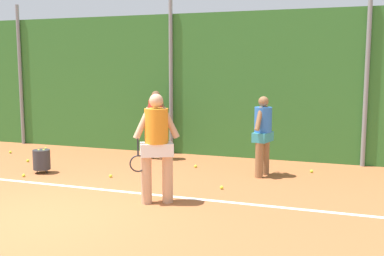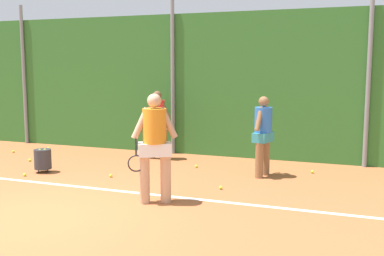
% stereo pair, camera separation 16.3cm
% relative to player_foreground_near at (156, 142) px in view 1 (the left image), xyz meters
% --- Properties ---
extents(ground_plane, '(24.94, 24.94, 0.00)m').
position_rel_player_foreground_near_xyz_m(ground_plane, '(-1.40, 0.32, -1.02)').
color(ground_plane, '#A85B33').
extents(hedge_fence_backdrop, '(16.21, 0.25, 3.56)m').
position_rel_player_foreground_near_xyz_m(hedge_fence_backdrop, '(-1.40, 4.32, 0.76)').
color(hedge_fence_backdrop, '#33702D').
rests_on(hedge_fence_backdrop, ground_plane).
extents(fence_post_left, '(0.10, 0.10, 3.98)m').
position_rel_player_foreground_near_xyz_m(fence_post_left, '(-6.08, 4.14, 0.97)').
color(fence_post_left, gray).
rests_on(fence_post_left, ground_plane).
extents(fence_post_center, '(0.10, 0.10, 3.98)m').
position_rel_player_foreground_near_xyz_m(fence_post_center, '(-1.40, 4.14, 0.97)').
color(fence_post_center, gray).
rests_on(fence_post_center, ground_plane).
extents(fence_post_right, '(0.10, 0.10, 3.98)m').
position_rel_player_foreground_near_xyz_m(fence_post_right, '(3.27, 4.14, 0.97)').
color(fence_post_right, gray).
rests_on(fence_post_right, ground_plane).
extents(court_baseline_paint, '(11.85, 0.10, 0.01)m').
position_rel_player_foreground_near_xyz_m(court_baseline_paint, '(-1.40, 0.41, -1.01)').
color(court_baseline_paint, white).
rests_on(court_baseline_paint, ground_plane).
extents(player_foreground_near, '(0.72, 0.53, 1.82)m').
position_rel_player_foreground_near_xyz_m(player_foreground_near, '(0.00, 0.00, 0.00)').
color(player_foreground_near, tan).
rests_on(player_foreground_near, ground_plane).
extents(player_midcourt, '(0.38, 0.77, 1.65)m').
position_rel_player_foreground_near_xyz_m(player_midcourt, '(1.30, 2.45, -0.09)').
color(player_midcourt, '#8C603D').
rests_on(player_midcourt, ground_plane).
extents(player_backcourt_far, '(0.70, 0.36, 1.66)m').
position_rel_player_foreground_near_xyz_m(player_backcourt_far, '(-1.47, 3.33, -0.08)').
color(player_backcourt_far, brown).
rests_on(player_backcourt_far, ground_plane).
extents(ball_hopper, '(0.36, 0.36, 0.51)m').
position_rel_player_foreground_near_xyz_m(ball_hopper, '(-3.17, 1.17, -0.73)').
color(ball_hopper, '#2D2D33').
rests_on(ball_hopper, ground_plane).
extents(tennis_ball_1, '(0.07, 0.07, 0.07)m').
position_rel_player_foreground_near_xyz_m(tennis_ball_1, '(-5.37, 2.75, -0.99)').
color(tennis_ball_1, '#CCDB33').
rests_on(tennis_ball_1, ground_plane).
extents(tennis_ball_2, '(0.07, 0.07, 0.07)m').
position_rel_player_foreground_near_xyz_m(tennis_ball_2, '(0.79, 1.17, -0.99)').
color(tennis_ball_2, '#CCDB33').
rests_on(tennis_ball_2, ground_plane).
extents(tennis_ball_3, '(0.07, 0.07, 0.07)m').
position_rel_player_foreground_near_xyz_m(tennis_ball_3, '(-3.30, 0.74, -0.99)').
color(tennis_ball_3, '#CCDB33').
rests_on(tennis_ball_3, ground_plane).
extents(tennis_ball_4, '(0.07, 0.07, 0.07)m').
position_rel_player_foreground_near_xyz_m(tennis_ball_4, '(-0.25, 2.73, -0.99)').
color(tennis_ball_4, '#CCDB33').
rests_on(tennis_ball_4, ground_plane).
extents(tennis_ball_6, '(0.07, 0.07, 0.07)m').
position_rel_player_foreground_near_xyz_m(tennis_ball_6, '(-4.82, 3.49, -0.99)').
color(tennis_ball_6, '#CCDB33').
rests_on(tennis_ball_6, ground_plane).
extents(tennis_ball_7, '(0.07, 0.07, 0.07)m').
position_rel_player_foreground_near_xyz_m(tennis_ball_7, '(2.24, 3.08, -0.99)').
color(tennis_ball_7, '#CCDB33').
rests_on(tennis_ball_7, ground_plane).
extents(tennis_ball_8, '(0.07, 0.07, 0.07)m').
position_rel_player_foreground_near_xyz_m(tennis_ball_8, '(-0.66, 0.91, -0.99)').
color(tennis_ball_8, '#CCDB33').
rests_on(tennis_ball_8, ground_plane).
extents(tennis_ball_9, '(0.07, 0.07, 0.07)m').
position_rel_player_foreground_near_xyz_m(tennis_ball_9, '(-4.21, 1.99, -0.99)').
color(tennis_ball_9, '#CCDB33').
rests_on(tennis_ball_9, ground_plane).
extents(tennis_ball_10, '(0.07, 0.07, 0.07)m').
position_rel_player_foreground_near_xyz_m(tennis_ball_10, '(-1.59, 1.29, -0.99)').
color(tennis_ball_10, '#CCDB33').
rests_on(tennis_ball_10, ground_plane).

